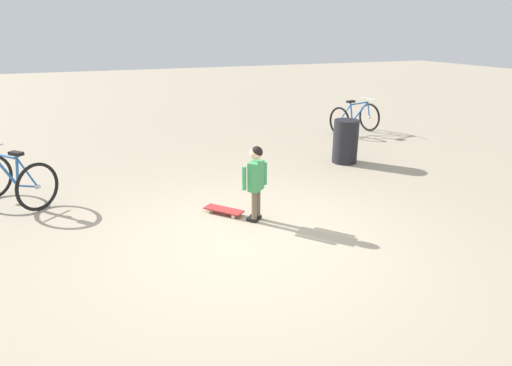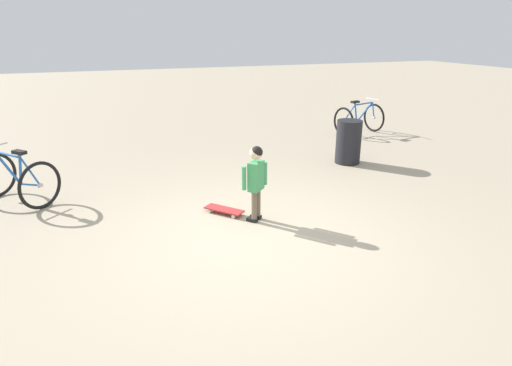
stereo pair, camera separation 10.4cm
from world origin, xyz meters
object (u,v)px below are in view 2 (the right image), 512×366
(child_person, at_px, (256,175))
(skateboard, at_px, (224,210))
(trash_bin, at_px, (348,142))
(bicycle_mid, at_px, (359,119))
(bicycle_near, at_px, (17,179))

(child_person, distance_m, skateboard, 0.79)
(child_person, distance_m, trash_bin, 3.28)
(trash_bin, bearing_deg, child_person, -144.32)
(child_person, xyz_separation_m, skateboard, (-0.35, 0.37, -0.60))
(child_person, relative_size, bicycle_mid, 0.90)
(child_person, bearing_deg, skateboard, 132.71)
(child_person, height_order, bicycle_mid, child_person)
(bicycle_near, xyz_separation_m, trash_bin, (5.79, 0.01, 0.04))
(bicycle_near, bearing_deg, bicycle_mid, 15.64)
(bicycle_near, relative_size, trash_bin, 1.50)
(bicycle_mid, relative_size, trash_bin, 1.39)
(trash_bin, bearing_deg, bicycle_near, -179.88)
(bicycle_mid, bearing_deg, child_person, -137.11)
(trash_bin, bearing_deg, bicycle_mid, 51.90)
(bicycle_near, distance_m, bicycle_mid, 7.69)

